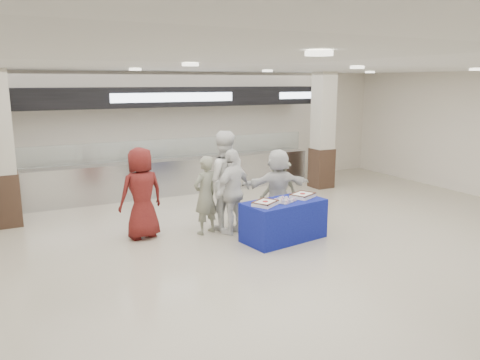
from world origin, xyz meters
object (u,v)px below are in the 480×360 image
soldier_a (205,195)px  civilian_white (278,187)px  sheet_cake_left (265,203)px  civilian_maroon (141,193)px  display_table (284,220)px  chef_tall (223,180)px  cupcake_tray (285,200)px  chef_short (233,192)px  soldier_b (279,189)px  sheet_cake_right (303,195)px

soldier_a → civilian_white: civilian_white is taller
sheet_cake_left → civilian_maroon: (-1.88, 1.42, 0.08)m
display_table → chef_tall: (-0.72, 1.16, 0.62)m
civilian_maroon → civilian_white: (2.75, -0.43, -0.08)m
cupcake_tray → chef_short: bearing=128.5°
sheet_cake_left → soldier_a: (-0.70, 1.12, -0.02)m
civilian_maroon → display_table: bearing=141.0°
display_table → chef_short: chef_short is taller
display_table → sheet_cake_left: (-0.47, -0.11, 0.42)m
display_table → soldier_a: (-1.17, 1.01, 0.40)m
cupcake_tray → soldier_b: 1.28m
sheet_cake_right → soldier_a: 1.89m
chef_short → soldier_b: 1.28m
sheet_cake_left → soldier_a: bearing=122.2°
cupcake_tray → soldier_a: (-1.15, 1.06, -0.01)m
civilian_maroon → soldier_b: bearing=165.9°
chef_tall → soldier_b: size_ratio=1.41×
soldier_a → soldier_b: bearing=161.9°
civilian_maroon → soldier_a: 1.22m
cupcake_tray → civilian_white: size_ratio=0.31×
cupcake_tray → chef_short: 1.06m
display_table → civilian_white: bearing=56.6°
cupcake_tray → chef_tall: 1.41m
cupcake_tray → soldier_b: size_ratio=0.35×
sheet_cake_left → chef_tall: size_ratio=0.27×
sheet_cake_left → civilian_white: bearing=48.8°
civilian_maroon → sheet_cake_right: bearing=146.4°
soldier_b → soldier_a: bearing=3.0°
soldier_b → display_table: bearing=63.2°
cupcake_tray → soldier_a: soldier_a is taller
display_table → cupcake_tray: size_ratio=3.10×
sheet_cake_left → soldier_a: size_ratio=0.35×
chef_tall → civilian_white: (1.12, -0.27, -0.20)m
civilian_maroon → civilian_white: 2.78m
soldier_a → sheet_cake_right: bearing=129.2°
civilian_maroon → civilian_white: bearing=161.4°
chef_short → soldier_b: size_ratio=1.19×
chef_short → display_table: bearing=106.0°
chef_tall → civilian_white: chef_tall is taller
soldier_a → chef_short: 0.55m
civilian_maroon → soldier_a: bearing=155.6°
display_table → civilian_white: (0.40, 0.89, 0.42)m
display_table → civilian_maroon: civilian_maroon is taller
cupcake_tray → chef_tall: (-0.70, 1.21, 0.21)m
soldier_a → soldier_b: size_ratio=1.09×
display_table → soldier_b: size_ratio=1.10×
soldier_b → chef_tall: bearing=-2.8°
soldier_a → soldier_b: (1.73, 0.09, -0.07)m
civilian_maroon → civilian_white: civilian_maroon is taller
soldier_a → civilian_white: bearing=154.6°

